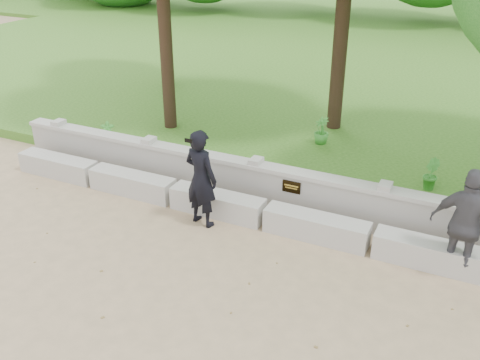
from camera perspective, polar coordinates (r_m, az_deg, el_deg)
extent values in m
plane|color=tan|center=(8.68, -2.41, -10.72)|extent=(80.00, 80.00, 0.00)
cube|color=#316117|center=(20.99, 16.04, 11.25)|extent=(40.00, 22.00, 0.25)
cube|color=#A9A7A0|center=(12.57, -18.79, 1.39)|extent=(1.90, 0.45, 0.45)
cube|color=#A9A7A0|center=(11.34, -11.41, -0.40)|extent=(1.90, 0.45, 0.45)
cube|color=#A9A7A0|center=(10.36, -2.43, -2.55)|extent=(1.90, 0.45, 0.45)
cube|color=#A9A7A0|center=(9.70, 8.11, -4.99)|extent=(1.90, 0.45, 0.45)
cube|color=#A9A7A0|center=(9.43, 19.81, -7.48)|extent=(1.90, 0.45, 0.45)
cube|color=#9F9D96|center=(10.47, 4.19, -1.13)|extent=(12.50, 0.25, 0.82)
cube|color=#A9A7A0|center=(10.27, 4.27, 1.09)|extent=(12.50, 0.35, 0.08)
cube|color=black|center=(10.17, 5.50, -0.75)|extent=(0.36, 0.02, 0.24)
imported|color=black|center=(9.75, -4.18, 0.18)|extent=(0.77, 0.59, 1.88)
cube|color=black|center=(9.10, -5.52, 4.20)|extent=(0.14, 0.05, 0.07)
imported|color=#434348|center=(8.98, 23.00, -4.49)|extent=(1.16, 0.61, 1.89)
cylinder|color=#382619|center=(17.54, -7.92, 16.29)|extent=(0.27, 0.27, 3.98)
cylinder|color=#382619|center=(13.63, -7.98, 15.16)|extent=(0.32, 0.32, 4.79)
cylinder|color=#382619|center=(13.64, 10.83, 16.17)|extent=(0.36, 0.36, 5.35)
imported|color=#3C8E30|center=(13.18, -13.88, 4.78)|extent=(0.39, 0.37, 0.61)
imported|color=#3C8E30|center=(11.40, 19.63, 0.61)|extent=(0.37, 0.42, 0.65)
imported|color=#3C8E30|center=(13.10, 8.67, 5.24)|extent=(0.49, 0.48, 0.66)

